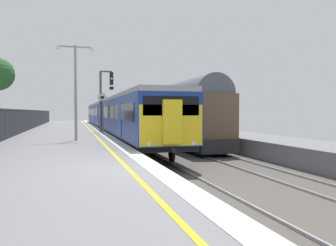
{
  "coord_description": "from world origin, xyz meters",
  "views": [
    {
      "loc": [
        -1.81,
        -9.02,
        1.57
      ],
      "look_at": [
        1.89,
        4.03,
        1.12
      ],
      "focal_mm": 36.13,
      "sensor_mm": 36.0,
      "label": 1
    }
  ],
  "objects_px": {
    "signal_gantry": "(104,94)",
    "speed_limit_sign": "(102,108)",
    "commuter_train_at_platform": "(112,115)",
    "platform_lamp_mid": "(76,84)",
    "freight_train_adjacent_track": "(161,112)"
  },
  "relations": [
    {
      "from": "commuter_train_at_platform",
      "to": "speed_limit_sign",
      "type": "distance_m",
      "value": 10.15
    },
    {
      "from": "signal_gantry",
      "to": "speed_limit_sign",
      "type": "distance_m",
      "value": 2.91
    },
    {
      "from": "freight_train_adjacent_track",
      "to": "commuter_train_at_platform",
      "type": "bearing_deg",
      "value": 133.45
    },
    {
      "from": "signal_gantry",
      "to": "commuter_train_at_platform",
      "type": "bearing_deg",
      "value": 78.69
    },
    {
      "from": "speed_limit_sign",
      "to": "freight_train_adjacent_track",
      "type": "bearing_deg",
      "value": 44.47
    },
    {
      "from": "signal_gantry",
      "to": "platform_lamp_mid",
      "type": "height_order",
      "value": "platform_lamp_mid"
    },
    {
      "from": "commuter_train_at_platform",
      "to": "freight_train_adjacent_track",
      "type": "distance_m",
      "value": 5.83
    },
    {
      "from": "signal_gantry",
      "to": "speed_limit_sign",
      "type": "bearing_deg",
      "value": -98.17
    },
    {
      "from": "freight_train_adjacent_track",
      "to": "speed_limit_sign",
      "type": "distance_m",
      "value": 8.2
    },
    {
      "from": "freight_train_adjacent_track",
      "to": "speed_limit_sign",
      "type": "xyz_separation_m",
      "value": [
        -5.85,
        -5.74,
        0.24
      ]
    },
    {
      "from": "commuter_train_at_platform",
      "to": "platform_lamp_mid",
      "type": "xyz_separation_m",
      "value": [
        -3.72,
        -15.13,
        1.84
      ]
    },
    {
      "from": "signal_gantry",
      "to": "speed_limit_sign",
      "type": "relative_size",
      "value": 1.66
    },
    {
      "from": "freight_train_adjacent_track",
      "to": "signal_gantry",
      "type": "distance_m",
      "value": 6.45
    },
    {
      "from": "freight_train_adjacent_track",
      "to": "platform_lamp_mid",
      "type": "height_order",
      "value": "platform_lamp_mid"
    },
    {
      "from": "commuter_train_at_platform",
      "to": "platform_lamp_mid",
      "type": "distance_m",
      "value": 15.69
    }
  ]
}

